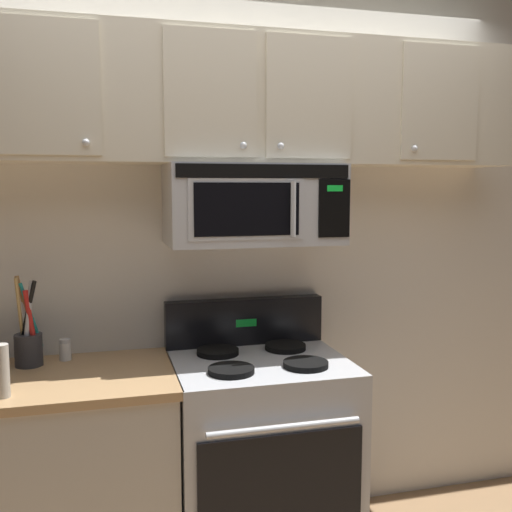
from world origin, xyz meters
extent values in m
cube|color=silver|center=(0.00, 0.79, 1.35)|extent=(5.20, 0.10, 2.70)
cube|color=#B7BABF|center=(0.00, 0.42, 0.45)|extent=(0.76, 0.64, 0.90)
cube|color=black|center=(0.00, 0.09, 0.44)|extent=(0.67, 0.01, 0.52)
cylinder|color=#B7BABF|center=(0.00, 0.06, 0.74)|extent=(0.61, 0.03, 0.03)
cube|color=black|center=(0.00, 0.70, 1.01)|extent=(0.76, 0.07, 0.22)
cube|color=#19D83F|center=(0.00, 0.67, 1.01)|extent=(0.10, 0.00, 0.04)
cylinder|color=black|center=(-0.16, 0.28, 0.91)|extent=(0.19, 0.19, 0.02)
cylinder|color=black|center=(0.16, 0.28, 0.91)|extent=(0.19, 0.19, 0.02)
cylinder|color=black|center=(-0.16, 0.56, 0.91)|extent=(0.19, 0.19, 0.02)
cylinder|color=black|center=(0.16, 0.56, 0.91)|extent=(0.19, 0.19, 0.02)
cube|color=#B7BABF|center=(0.00, 0.54, 1.57)|extent=(0.76, 0.39, 0.35)
cube|color=black|center=(0.00, 0.35, 1.72)|extent=(0.73, 0.01, 0.06)
cube|color=#B7BABF|center=(-0.07, 0.35, 1.56)|extent=(0.49, 0.01, 0.25)
cube|color=black|center=(-0.08, 0.34, 1.56)|extent=(0.44, 0.01, 0.22)
cube|color=black|center=(0.30, 0.35, 1.56)|extent=(0.14, 0.01, 0.25)
cube|color=#19D83F|center=(0.30, 0.34, 1.65)|extent=(0.07, 0.00, 0.03)
cylinder|color=#B7BABF|center=(0.11, 0.32, 1.56)|extent=(0.02, 0.02, 0.23)
cube|color=beige|center=(0.00, 0.57, 2.02)|extent=(2.50, 0.33, 0.55)
cube|color=beige|center=(-0.83, 0.40, 2.02)|extent=(0.38, 0.01, 0.51)
sphere|color=#B7BABF|center=(-0.70, 0.39, 1.82)|extent=(0.03, 0.03, 0.03)
cube|color=beige|center=(-0.21, 0.40, 2.02)|extent=(0.38, 0.01, 0.51)
sphere|color=#B7BABF|center=(-0.08, 0.39, 1.82)|extent=(0.03, 0.03, 0.03)
cube|color=beige|center=(0.21, 0.40, 2.02)|extent=(0.38, 0.01, 0.51)
sphere|color=#B7BABF|center=(0.08, 0.39, 1.82)|extent=(0.03, 0.03, 0.03)
cube|color=beige|center=(0.83, 0.40, 2.02)|extent=(0.38, 0.01, 0.51)
sphere|color=#B7BABF|center=(0.70, 0.39, 1.82)|extent=(0.03, 0.03, 0.03)
cube|color=#BCB7AD|center=(-0.84, 0.43, 0.43)|extent=(0.90, 0.62, 0.86)
cube|color=tan|center=(-0.84, 0.43, 0.88)|extent=(0.93, 0.65, 0.03)
cylinder|color=#2D2D33|center=(-0.96, 0.60, 0.97)|extent=(0.11, 0.11, 0.14)
cylinder|color=olive|center=(-0.97, 0.61, 1.13)|extent=(0.08, 0.03, 0.31)
cylinder|color=#BCBCC1|center=(-0.96, 0.58, 1.12)|extent=(0.06, 0.03, 0.29)
cylinder|color=black|center=(-0.96, 0.59, 1.12)|extent=(0.09, 0.06, 0.30)
cylinder|color=tan|center=(-0.99, 0.59, 1.13)|extent=(0.03, 0.07, 0.31)
cylinder|color=#A87A47|center=(-0.96, 0.60, 1.09)|extent=(0.02, 0.07, 0.23)
cylinder|color=red|center=(-0.95, 0.58, 1.10)|extent=(0.05, 0.03, 0.25)
cylinder|color=silver|center=(-0.97, 0.60, 1.09)|extent=(0.04, 0.04, 0.23)
cylinder|color=teal|center=(-0.95, 0.61, 1.11)|extent=(0.08, 0.05, 0.28)
cylinder|color=white|center=(-0.82, 0.64, 0.94)|extent=(0.05, 0.05, 0.08)
cylinder|color=#B7BABF|center=(-0.82, 0.64, 0.99)|extent=(0.05, 0.05, 0.02)
cylinder|color=#B7B2A8|center=(-1.01, 0.22, 1.00)|extent=(0.05, 0.05, 0.19)
camera|label=1|loc=(-0.66, -1.99, 1.65)|focal=41.51mm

